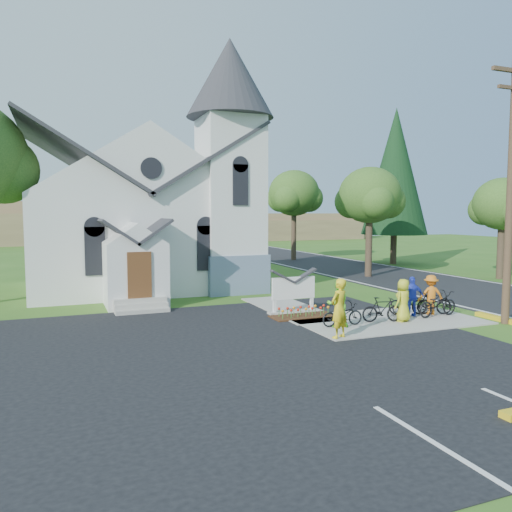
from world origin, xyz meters
name	(u,v)px	position (x,y,z in m)	size (l,w,h in m)	color
ground	(362,327)	(0.00, 0.00, 0.00)	(120.00, 120.00, 0.00)	#35611B
parking_lot	(186,364)	(-7.00, -2.00, 0.01)	(20.00, 16.00, 0.02)	black
road	(362,270)	(10.00, 15.00, 0.01)	(8.00, 90.00, 0.02)	black
sidewalk	(388,320)	(1.50, 0.50, 0.03)	(7.00, 4.00, 0.05)	#A39F93
church	(148,192)	(-5.48, 12.48, 5.25)	(12.35, 12.00, 13.00)	white
church_sign	(293,288)	(-1.20, 3.20, 1.03)	(2.20, 0.40, 1.70)	#A39F93
flower_bed	(303,316)	(-1.20, 2.30, 0.04)	(2.60, 1.10, 0.07)	#361B0E
utility_pole	(512,178)	(5.36, -1.50, 5.40)	(3.45, 0.28, 10.00)	#422C21
tree_road_near	(370,196)	(8.50, 12.00, 5.21)	(4.00, 4.00, 7.05)	#3C2E21
tree_road_mid	(294,194)	(9.00, 24.00, 5.78)	(4.40, 4.40, 7.80)	#3C2E21
tree_road_far	(503,205)	(15.50, 8.00, 4.63)	(3.60, 3.60, 6.30)	#3C2E21
conifer	(395,172)	(15.00, 18.00, 7.39)	(5.20, 5.20, 12.40)	#3C2E21
distant_hills	(159,226)	(3.36, 56.33, 2.17)	(61.00, 10.00, 5.60)	brown
cyclist_0	(339,308)	(-1.70, -1.20, 1.03)	(0.72, 0.47, 1.96)	yellow
bike_0	(342,314)	(-0.69, 0.22, 0.47)	(0.56, 1.60, 0.84)	black
cyclist_1	(338,304)	(-0.91, 0.19, 0.87)	(0.80, 0.62, 1.65)	#6CDF29
bike_1	(382,310)	(1.05, 0.24, 0.52)	(0.44, 1.57, 0.94)	black
cyclist_2	(412,297)	(2.76, 0.65, 0.84)	(0.93, 0.39, 1.59)	blue
bike_2	(410,303)	(2.96, 1.03, 0.51)	(0.61, 1.75, 0.92)	black
cyclist_3	(431,295)	(3.69, 0.67, 0.85)	(1.03, 0.59, 1.60)	orange
bike_3	(432,303)	(3.73, 0.66, 0.53)	(0.45, 1.60, 0.96)	black
cyclist_4	(403,300)	(1.84, 0.04, 0.86)	(0.79, 0.51, 1.61)	gold
bike_4	(438,304)	(3.66, 0.24, 0.56)	(0.67, 1.93, 1.01)	black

